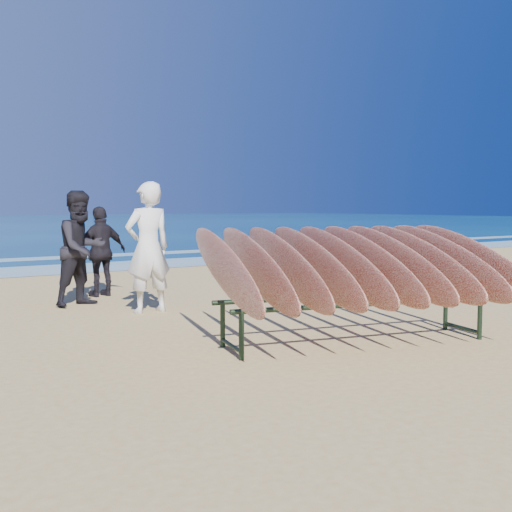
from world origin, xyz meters
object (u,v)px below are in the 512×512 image
object	(u,v)px
surfboard_rack	(355,265)
person_dark_b	(101,251)
person_white	(148,247)
person_dark_a	(82,248)

from	to	relation	value
surfboard_rack	person_dark_b	xyz separation A→B (m)	(-0.95, 5.31, -0.12)
surfboard_rack	person_white	xyz separation A→B (m)	(-1.02, 3.28, 0.06)
person_white	person_dark_b	bearing A→B (deg)	-92.23
surfboard_rack	person_white	world-z (taller)	person_white
surfboard_rack	person_white	distance (m)	3.44
surfboard_rack	person_dark_b	bearing A→B (deg)	114.93
surfboard_rack	person_white	size ratio (longest dim) A/B	1.93
person_white	person_dark_b	distance (m)	2.03
person_dark_b	person_dark_a	bearing A→B (deg)	44.45
surfboard_rack	person_dark_b	world-z (taller)	person_dark_b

